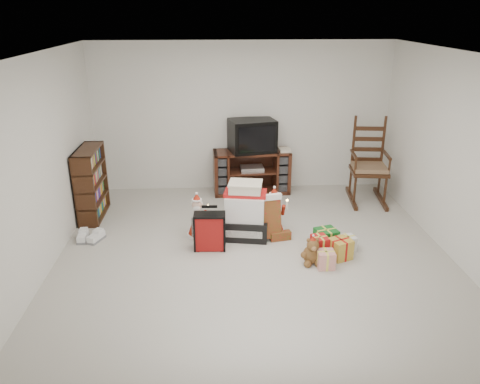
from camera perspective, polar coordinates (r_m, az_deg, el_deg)
name	(u,v)px	position (r m, az deg, el deg)	size (l,w,h in m)	color
room	(255,163)	(5.57, 1.85, 3.56)	(5.01, 5.01, 2.51)	#ACA79D
tv_stand	(252,172)	(7.98, 1.43, 2.48)	(1.31, 0.52, 0.73)	#481E14
bookshelf	(91,184)	(7.32, -17.66, 0.88)	(0.29, 0.87, 1.07)	#3A1F10
rocking_chair	(367,171)	(7.92, 15.26, 2.45)	(0.67, 1.00, 1.41)	#3A1F10
gift_pile	(245,214)	(6.40, 0.65, -2.67)	(0.69, 0.55, 0.78)	black
red_suitcase	(210,231)	(6.12, -3.71, -4.81)	(0.39, 0.22, 0.59)	maroon
stocking	(272,217)	(6.33, 3.94, -3.10)	(0.31, 0.13, 0.67)	#0B6616
teddy_bear	(312,252)	(5.89, 8.78, -7.28)	(0.23, 0.20, 0.34)	brown
santa_figurine	(274,215)	(6.58, 4.14, -2.81)	(0.33, 0.31, 0.68)	maroon
mrs_claus_figurine	(197,220)	(6.49, -5.20, -3.38)	(0.31, 0.29, 0.64)	maroon
sneaker_pair	(90,237)	(6.73, -17.87, -5.26)	(0.36, 0.31, 0.10)	white
gift_cluster	(331,246)	(6.14, 11.01, -6.52)	(0.69, 0.78, 0.23)	#B51514
crt_television	(252,136)	(7.80, 1.49, 6.89)	(0.82, 0.67, 0.53)	black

